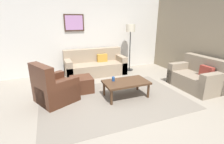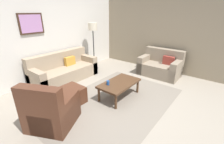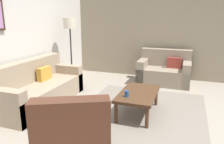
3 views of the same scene
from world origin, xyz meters
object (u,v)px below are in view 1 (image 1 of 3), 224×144
coffee_table (126,83)px  lamp_standing (130,33)px  couch_loveseat (198,78)px  couch_main (95,66)px  framed_artwork (74,23)px  cup (113,79)px  armchair_leather (53,90)px  ottoman (82,84)px

coffee_table → lamp_standing: 2.54m
couch_loveseat → coffee_table: bearing=173.9°
couch_main → framed_artwork: bearing=145.5°
couch_main → cup: (-0.07, -1.93, 0.16)m
coffee_table → cup: bearing=153.9°
armchair_leather → framed_artwork: framed_artwork is taller
couch_loveseat → ottoman: 3.25m
couch_loveseat → coffee_table: 2.15m
cup → couch_main: bearing=88.0°
couch_loveseat → armchair_leather: armchair_leather is taller
couch_main → ottoman: couch_main is taller
ottoman → framed_artwork: bearing=84.2°
armchair_leather → lamp_standing: size_ratio=0.63×
armchair_leather → framed_artwork: 2.71m
couch_main → couch_loveseat: same height
coffee_table → couch_main: bearing=96.0°
lamp_standing → framed_artwork: size_ratio=2.57×
couch_loveseat → framed_artwork: framed_artwork is taller
ottoman → cup: cup is taller
lamp_standing → framed_artwork: framed_artwork is taller
couch_loveseat → coffee_table: (-2.13, 0.23, 0.06)m
framed_artwork → armchair_leather: bearing=-113.6°
framed_artwork → couch_main: bearing=-34.5°
coffee_table → armchair_leather: bearing=167.8°
couch_main → cup: couch_main is taller
coffee_table → lamp_standing: size_ratio=0.64×
couch_main → armchair_leather: 2.26m
couch_main → lamp_standing: size_ratio=1.22×
cup → lamp_standing: size_ratio=0.06×
couch_main → lamp_standing: 1.75m
cup → framed_artwork: bearing=102.3°
couch_main → lamp_standing: (1.35, -0.05, 1.11)m
couch_main → framed_artwork: size_ratio=3.12×
ottoman → lamp_standing: bearing=31.4°
lamp_standing → coffee_table: bearing=-119.4°
armchair_leather → ottoman: (0.74, 0.37, -0.11)m
ottoman → cup: size_ratio=5.21×
couch_loveseat → couch_main: bearing=135.6°
ottoman → lamp_standing: (2.10, 1.28, 1.21)m
ottoman → cup: bearing=-41.1°
couch_loveseat → lamp_standing: (-1.00, 2.25, 1.11)m
coffee_table → cup: 0.33m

